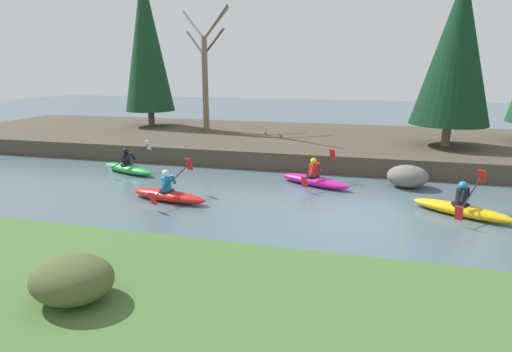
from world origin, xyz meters
TOP-DOWN VIEW (x-y plane):
  - ground_plane at (0.00, 0.00)m, footprint 90.00×90.00m
  - riverbank_far at (0.00, 9.76)m, footprint 44.00×9.65m
  - conifer_tree_far_left at (-11.76, 10.92)m, footprint 2.80×2.80m
  - conifer_tree_left at (3.87, 8.33)m, footprint 3.22×3.22m
  - bare_tree_upstream at (-8.10, 10.50)m, footprint 3.06×3.03m
  - bare_tree_mid_upstream at (-7.86, 9.98)m, footprint 3.61×3.57m
  - shrub_clump_second at (-3.65, -6.29)m, footprint 1.19×0.99m
  - kayaker_lead at (3.10, 1.25)m, footprint 2.67×1.94m
  - kayaker_middle at (-1.28, 3.27)m, footprint 2.71×1.96m
  - kayaker_trailing at (-5.55, 0.43)m, footprint 2.79×2.06m
  - kayaker_far_back at (-8.69, 3.24)m, footprint 2.74×2.00m
  - boulder_midstream at (1.90, 3.88)m, footprint 1.40×1.09m

SIDE VIEW (x-z plane):
  - ground_plane at x=0.00m, z-range 0.00..0.00m
  - kayaker_lead at x=3.10m, z-range -0.38..0.82m
  - kayaker_middle at x=-1.28m, z-range -0.38..0.82m
  - kayaker_trailing at x=-5.55m, z-range -0.38..0.82m
  - kayaker_far_back at x=-8.69m, z-range -0.38..0.82m
  - riverbank_far at x=0.00m, z-range 0.00..0.75m
  - boulder_midstream at x=1.90m, z-range 0.00..0.79m
  - shrub_clump_second at x=-3.65m, z-range 0.89..1.53m
  - bare_tree_upstream at x=-8.10m, z-range 0.59..6.10m
  - bare_tree_mid_upstream at x=-7.86m, z-range 0.56..7.12m
  - conifer_tree_left at x=3.87m, z-range 1.22..8.33m
  - conifer_tree_far_left at x=-11.76m, z-range 1.19..9.83m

